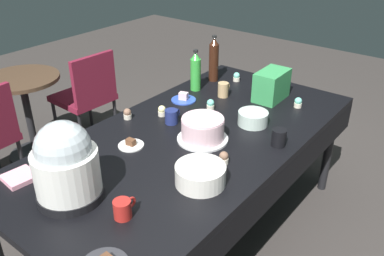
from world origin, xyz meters
TOP-DOWN VIEW (x-y plane):
  - ground at (0.00, 0.00)m, footprint 9.00×9.00m
  - potluck_table at (0.00, 0.00)m, footprint 2.20×1.10m
  - frosted_layer_cake at (-0.00, -0.08)m, footprint 0.29×0.29m
  - slow_cooker at (-0.79, 0.08)m, footprint 0.30×0.30m
  - glass_salad_bowl at (0.34, -0.20)m, footprint 0.18×0.18m
  - ceramic_snack_bowl at (-0.34, -0.32)m, footprint 0.24×0.24m
  - dessert_plate_white at (-0.30, 0.19)m, footprint 0.14×0.14m
  - dessert_plate_cobalt at (0.35, 0.35)m, footprint 0.17×0.17m
  - cupcake_rose at (-0.13, -0.30)m, footprint 0.05×0.05m
  - cupcake_lemon at (0.35, 0.12)m, footprint 0.05×0.05m
  - cupcake_mint at (-0.08, 0.45)m, footprint 0.05×0.05m
  - cupcake_vanilla at (0.87, 0.26)m, footprint 0.05×0.05m
  - cupcake_berry at (0.73, -0.31)m, footprint 0.05×0.05m
  - cupcake_cocoa at (0.09, 0.31)m, footprint 0.05×0.05m
  - soda_bottle_lime_soda at (0.55, 0.40)m, footprint 0.07×0.07m
  - soda_bottle_cola at (0.78, 0.40)m, footprint 0.07×0.07m
  - coffee_mug_red at (-0.73, -0.20)m, footprint 0.12×0.08m
  - coffee_mug_navy at (0.05, 0.20)m, footprint 0.12×0.08m
  - coffee_mug_tan at (0.57, 0.17)m, footprint 0.12×0.07m
  - coffee_mug_black at (0.21, -0.44)m, footprint 0.12×0.08m
  - soda_carton at (0.74, -0.10)m, footprint 0.26×0.17m
  - paper_napkin_stack at (-0.85, 0.39)m, footprint 0.15×0.15m
  - maroon_chair_right at (0.40, 1.47)m, footprint 0.45×0.45m
  - round_cafe_table at (-0.05, 1.69)m, footprint 0.60×0.60m

SIDE VIEW (x-z plane):
  - ground at x=0.00m, z-range 0.00..0.00m
  - maroon_chair_right at x=0.40m, z-range 0.07..0.92m
  - round_cafe_table at x=-0.05m, z-range 0.14..0.86m
  - potluck_table at x=0.00m, z-range 0.31..1.06m
  - dessert_plate_white at x=-0.30m, z-range 0.74..0.78m
  - paper_napkin_stack at x=-0.85m, z-range 0.75..0.77m
  - dessert_plate_cobalt at x=0.35m, z-range 0.74..0.79m
  - cupcake_rose at x=-0.13m, z-range 0.75..0.82m
  - cupcake_lemon at x=0.35m, z-range 0.75..0.82m
  - cupcake_mint at x=-0.08m, z-range 0.75..0.82m
  - cupcake_vanilla at x=0.87m, z-range 0.75..0.82m
  - cupcake_berry at x=0.73m, z-range 0.75..0.82m
  - cupcake_cocoa at x=0.09m, z-range 0.75..0.82m
  - glass_salad_bowl at x=0.34m, z-range 0.75..0.83m
  - coffee_mug_red at x=-0.73m, z-range 0.75..0.83m
  - coffee_mug_navy at x=0.05m, z-range 0.75..0.84m
  - ceramic_snack_bowl at x=-0.34m, z-range 0.75..0.85m
  - coffee_mug_black at x=0.21m, z-range 0.75..0.85m
  - coffee_mug_tan at x=0.57m, z-range 0.75..0.85m
  - frosted_layer_cake at x=0.00m, z-range 0.75..0.88m
  - soda_carton at x=0.74m, z-range 0.75..0.95m
  - soda_bottle_lime_soda at x=0.55m, z-range 0.74..1.04m
  - soda_bottle_cola at x=0.78m, z-range 0.74..1.08m
  - slow_cooker at x=-0.79m, z-range 0.74..1.12m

